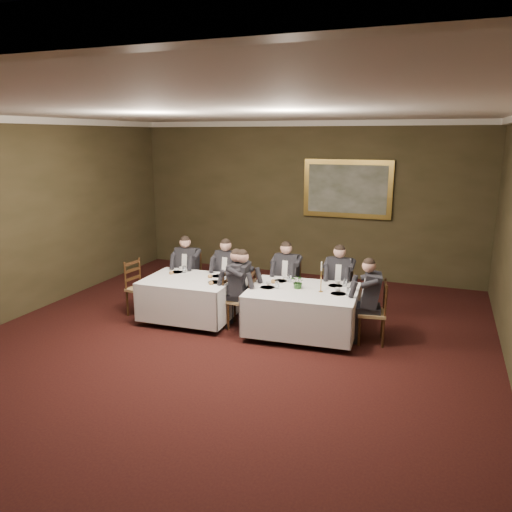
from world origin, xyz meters
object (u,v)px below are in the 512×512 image
Objects in this scene: table_main at (302,308)px; chair_sec_endright at (242,311)px; table_second at (190,296)px; chair_sec_endleft at (142,299)px; diner_main_backleft at (287,286)px; chair_sec_backright at (229,294)px; diner_sec_backright at (228,283)px; centerpiece at (298,281)px; diner_main_endright at (372,311)px; painting at (347,189)px; chair_main_endright at (372,325)px; diner_sec_endright at (241,298)px; chair_sec_backleft at (189,290)px; diner_main_endleft at (238,298)px; chair_main_endleft at (238,311)px; candlestick at (321,280)px; chair_main_backright at (339,303)px; diner_sec_backleft at (188,279)px; chair_main_backleft at (287,298)px; diner_main_backright at (339,291)px.

chair_sec_endright reaches higher than table_main.
chair_sec_endleft reaches higher than table_second.
diner_main_backleft reaches higher than chair_sec_backright.
centerpiece is at bearing 158.90° from diner_sec_backright.
diner_main_endright is at bearing 3.98° from table_main.
table_main is 3.88m from painting.
diner_main_endright is 1.00× the size of diner_sec_backright.
chair_sec_endleft is at bearing 83.74° from chair_main_endright.
diner_sec_endright is 1.04m from centerpiece.
chair_sec_backleft is 1.60m from chair_sec_endright.
chair_sec_endright is (0.06, 0.02, -0.23)m from diner_main_endleft.
centerpiece is (1.03, 0.10, 0.61)m from chair_main_endleft.
diner_main_endright is 0.69× the size of painting.
diner_main_endright is 2.66× the size of candlestick.
diner_sec_endright is at bearing 113.23° from diner_main_endleft.
diner_main_backleft is at bearing 4.23° from chair_main_backright.
chair_main_endleft is 0.74× the size of diner_sec_backleft.
diner_sec_endright is (-0.52, -0.93, 0.23)m from chair_main_backleft.
diner_sec_backleft is 1.61m from chair_sec_endright.
chair_main_backleft is 1.93m from chair_sec_backleft.
chair_sec_backright is (-1.63, 0.71, -0.17)m from table_main.
table_main is 1.01m from diner_main_backleft.
table_main is 1.85× the size of chair_main_endright.
chair_main_endleft is at bearing 32.84° from diner_main_backright.
diner_main_endleft is at bearing 104.25° from diner_sec_endright.
diner_main_endright is (2.20, 0.15, 0.00)m from diner_main_endleft.
chair_sec_endright is 0.23m from diner_sec_endright.
diner_main_backleft is 1.35× the size of chair_sec_endright.
diner_main_endleft is 1.35× the size of chair_sec_backleft.
chair_main_backleft is 1.11m from chair_main_endleft.
chair_sec_endright is at bearing 130.55° from diner_sec_backright.
diner_main_endright reaches higher than chair_main_endright.
table_second is 0.99m from chair_sec_endleft.
chair_sec_backright reaches higher than table_second.
chair_main_backleft is at bearing -179.04° from chair_sec_backleft.
centerpiece reaches higher than chair_sec_endleft.
diner_sec_endright reaches higher than chair_main_backright.
centerpiece is 0.13× the size of painting.
painting reaches higher than chair_sec_endright.
diner_main_endleft is 1.90m from chair_sec_endleft.
table_second is 0.91m from chair_sec_backright.
chair_main_backright is at bearing -81.07° from painting.
diner_main_backleft is 1.00× the size of diner_sec_endright.
painting is at bearing 61.01° from table_second.
chair_sec_endleft is at bearing 16.77° from diner_main_backright.
diner_main_backleft reaches higher than table_main.
diner_sec_backright is at bearing 64.33° from table_second.
centerpiece reaches higher than table_main.
diner_sec_backleft is at bearing 56.13° from diner_sec_endright.
candlestick reaches higher than chair_main_endright.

